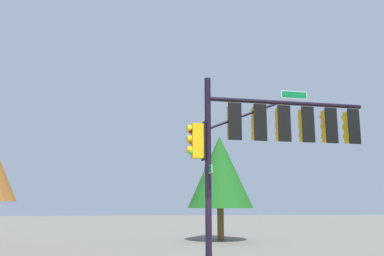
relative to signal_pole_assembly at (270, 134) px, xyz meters
name	(u,v)px	position (x,y,z in m)	size (l,w,h in m)	color
signal_pole_assembly	(270,134)	(0.00, 0.00, 0.00)	(6.21, 1.34, 6.42)	black
tree_far	(220,172)	(0.60, 12.82, -0.30)	(4.16, 4.16, 6.68)	brown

